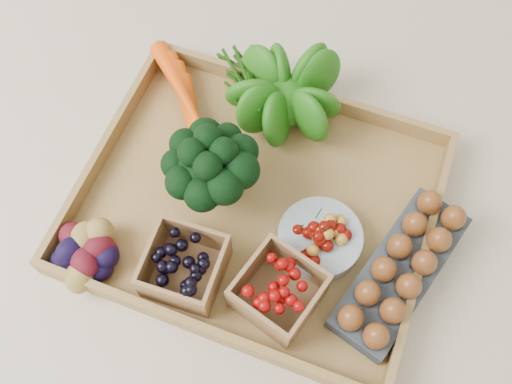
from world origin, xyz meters
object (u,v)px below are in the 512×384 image
(tray, at_px, (256,206))
(broccoli, at_px, (212,178))
(cherry_bowl, at_px, (319,239))
(egg_carton, at_px, (400,272))

(tray, height_order, broccoli, broccoli)
(broccoli, xyz_separation_m, cherry_bowl, (0.19, -0.02, -0.04))
(tray, relative_size, cherry_bowl, 4.22)
(tray, distance_m, egg_carton, 0.25)
(tray, bearing_deg, egg_carton, -7.89)
(egg_carton, bearing_deg, broccoli, -168.65)
(cherry_bowl, xyz_separation_m, egg_carton, (0.13, -0.01, -0.00))
(tray, distance_m, cherry_bowl, 0.12)
(broccoli, relative_size, egg_carton, 0.56)
(broccoli, bearing_deg, tray, 5.88)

